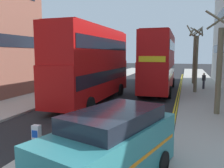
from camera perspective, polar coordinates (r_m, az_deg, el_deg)
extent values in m
cube|color=#ADA89E|center=(19.29, 22.08, -3.98)|extent=(4.00, 80.00, 0.14)
cube|color=#ADA89E|center=(22.35, -13.35, -2.15)|extent=(4.00, 80.00, 0.14)
cube|color=yellow|center=(17.28, 15.59, -5.20)|extent=(0.10, 56.00, 0.01)
cube|color=yellow|center=(17.29, 15.06, -5.18)|extent=(0.10, 56.00, 0.01)
cube|color=#ADA89E|center=(9.08, -17.68, -16.55)|extent=(1.10, 2.20, 0.10)
cube|color=silver|center=(9.03, -17.72, -15.80)|extent=(0.36, 0.28, 0.16)
cube|color=white|center=(8.83, -17.86, -12.48)|extent=(0.28, 0.20, 0.95)
cube|color=blue|center=(8.69, -18.32, -11.50)|extent=(0.22, 0.01, 0.26)
cube|color=yellow|center=(8.81, -18.22, -13.84)|extent=(0.22, 0.01, 0.20)
cube|color=#B20F0F|center=(17.98, -4.80, 1.14)|extent=(2.65, 10.83, 2.60)
cube|color=#B20F0F|center=(17.88, -4.88, 9.29)|extent=(2.59, 10.62, 2.50)
cube|color=black|center=(17.95, -4.81, 2.09)|extent=(2.67, 10.40, 0.84)
cube|color=black|center=(17.89, -4.89, 9.61)|extent=(2.66, 10.19, 0.80)
cube|color=yellow|center=(22.92, 0.49, 6.38)|extent=(2.00, 0.09, 0.44)
cube|color=maroon|center=(17.97, -4.93, 13.43)|extent=(2.38, 9.75, 0.10)
cylinder|color=black|center=(21.67, -4.32, -1.06)|extent=(0.31, 1.04, 1.04)
cylinder|color=black|center=(20.84, 2.04, -1.38)|extent=(0.31, 1.04, 1.04)
cylinder|color=black|center=(15.80, -13.75, -4.39)|extent=(0.31, 1.04, 1.04)
cylinder|color=black|center=(14.65, -5.40, -5.14)|extent=(0.31, 1.04, 1.04)
cube|color=#B20F0F|center=(23.28, 11.29, 2.43)|extent=(2.64, 10.83, 2.60)
cube|color=#B20F0F|center=(23.21, 11.45, 8.71)|extent=(2.58, 10.61, 2.50)
cube|color=black|center=(23.26, 11.31, 3.17)|extent=(2.66, 10.40, 0.84)
cube|color=black|center=(23.21, 11.45, 8.96)|extent=(2.65, 10.18, 0.80)
cube|color=yellow|center=(17.86, 9.69, 6.00)|extent=(2.00, 0.09, 0.44)
cube|color=maroon|center=(23.28, 11.53, 11.91)|extent=(2.37, 9.75, 0.10)
cylinder|color=black|center=(20.02, 13.81, -1.95)|extent=(0.31, 1.04, 1.04)
cylinder|color=black|center=(20.30, 6.75, -1.66)|extent=(0.31, 1.04, 1.04)
cylinder|color=black|center=(26.65, 14.61, 0.29)|extent=(0.31, 1.04, 1.04)
cylinder|color=black|center=(26.86, 9.28, 0.49)|extent=(0.31, 1.04, 1.04)
cube|color=teal|center=(6.83, -0.06, -16.27)|extent=(3.19, 5.05, 1.50)
cube|color=black|center=(6.67, 0.68, -9.52)|extent=(2.53, 3.42, 0.76)
cube|color=orange|center=(6.81, -0.06, -15.88)|extent=(3.10, 4.70, 0.10)
cylinder|color=black|center=(7.86, 12.08, -17.94)|extent=(0.41, 0.71, 0.68)
cylinder|color=black|center=(8.64, 0.55, -15.37)|extent=(0.41, 0.71, 0.68)
cylinder|color=#2D2D38|center=(25.57, 21.38, -0.16)|extent=(0.22, 0.22, 0.85)
cube|color=#26262B|center=(25.50, 21.45, 1.41)|extent=(0.34, 0.22, 0.56)
sphere|color=beige|center=(25.46, 21.49, 2.28)|extent=(0.20, 0.20, 0.20)
cylinder|color=#6B6047|center=(29.67, 19.32, 5.60)|extent=(0.29, 0.29, 5.70)
cylinder|color=#6B6047|center=(29.84, 20.60, 11.75)|extent=(0.22, 1.11, 0.82)
cylinder|color=#6B6047|center=(30.50, 19.88, 11.95)|extent=(1.50, 0.47, 1.11)
cylinder|color=#6B6047|center=(29.88, 18.66, 11.77)|extent=(0.38, 1.02, 0.77)
cylinder|color=#6B6047|center=(29.17, 19.74, 12.02)|extent=(1.28, 0.23, 0.94)
cylinder|color=#6B6047|center=(15.02, 24.59, 2.74)|extent=(0.32, 0.32, 5.01)
cylinder|color=#6B6047|center=(15.68, 24.33, 13.68)|extent=(1.27, 0.44, 0.95)
cylinder|color=#6B6047|center=(14.49, 24.29, 14.40)|extent=(1.28, 0.74, 1.02)
cylinder|color=#6B6047|center=(22.96, 19.75, 4.53)|extent=(0.30, 0.30, 5.17)
cylinder|color=#6B6047|center=(22.99, 21.09, 11.64)|extent=(0.23, 0.87, 0.66)
cylinder|color=#6B6047|center=(23.46, 20.07, 11.64)|extent=(0.93, 0.16, 0.70)
cylinder|color=#6B6047|center=(23.20, 18.89, 11.85)|extent=(0.51, 1.02, 0.79)
cylinder|color=#6B6047|center=(22.79, 18.41, 12.33)|extent=(0.61, 1.41, 1.07)
cylinder|color=#6B6047|center=(22.64, 20.33, 11.74)|extent=(0.86, 0.30, 0.65)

